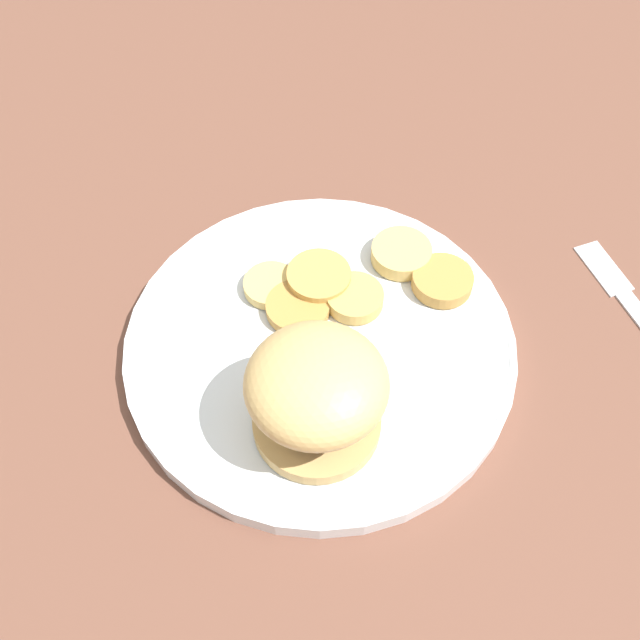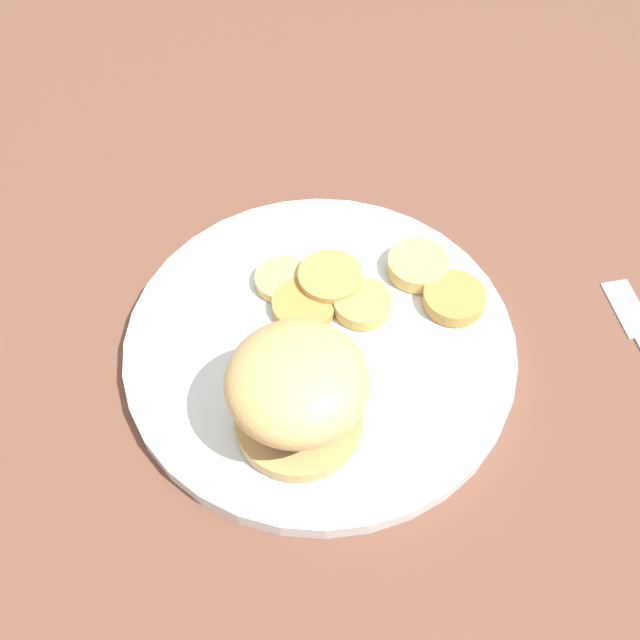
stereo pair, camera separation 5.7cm
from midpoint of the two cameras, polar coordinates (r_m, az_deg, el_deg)
ground_plane at (r=0.60m, az=2.69°, el=-2.53°), size 4.00×4.00×0.00m
dinner_plate at (r=0.59m, az=2.73°, el=-2.02°), size 0.31×0.31×0.02m
sandwich at (r=0.51m, az=1.60°, el=-5.63°), size 0.10×0.10×0.08m
potato_round_0 at (r=0.62m, az=-0.28°, el=2.94°), size 0.04×0.04×0.01m
potato_round_1 at (r=0.62m, az=12.77°, el=1.46°), size 0.05×0.05×0.01m
potato_round_2 at (r=0.61m, az=3.42°, el=2.93°), size 0.05×0.05×0.02m
potato_round_3 at (r=0.60m, az=1.46°, el=0.99°), size 0.05×0.05×0.01m
potato_round_4 at (r=0.63m, az=10.03°, el=3.96°), size 0.05×0.05×0.01m
potato_round_5 at (r=0.60m, az=5.91°, el=1.09°), size 0.05×0.05×0.01m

